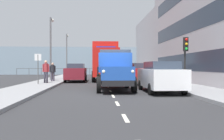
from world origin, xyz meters
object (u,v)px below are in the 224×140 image
at_px(car_red_kerbside_1, 140,73).
at_px(lamp_post_promenade, 51,42).
at_px(street_sign, 38,63).
at_px(car_maroon_oppositeside_0, 76,72).
at_px(lorry_cargo_red, 105,60).
at_px(lamp_post_far, 67,51).
at_px(car_grey_kerbside_2, 130,72).
at_px(pedestrian_strolling, 51,70).
at_px(car_white_kerbside_near, 160,76).
at_px(traffic_light_near, 185,51).
at_px(truck_vintage_blue, 115,71).
at_px(pedestrian_by_lamp, 53,70).
at_px(pedestrian_couple_b, 46,70).

relative_size(car_red_kerbside_1, lamp_post_promenade, 0.74).
bearing_deg(street_sign, car_maroon_oppositeside_0, -117.33).
relative_size(lorry_cargo_red, lamp_post_far, 1.36).
bearing_deg(car_maroon_oppositeside_0, lorry_cargo_red, -146.58).
height_order(car_grey_kerbside_2, lamp_post_promenade, lamp_post_promenade).
height_order(pedestrian_strolling, lamp_post_promenade, lamp_post_promenade).
relative_size(car_white_kerbside_near, lamp_post_promenade, 0.75).
relative_size(traffic_light_near, lamp_post_far, 0.53).
distance_m(truck_vintage_blue, pedestrian_by_lamp, 8.91).
height_order(truck_vintage_blue, lorry_cargo_red, lorry_cargo_red).
bearing_deg(street_sign, truck_vintage_blue, 143.68).
relative_size(car_white_kerbside_near, car_maroon_oppositeside_0, 0.99).
bearing_deg(car_white_kerbside_near, street_sign, -32.39).
distance_m(lamp_post_promenade, lamp_post_far, 11.66).
bearing_deg(pedestrian_couple_b, truck_vintage_blue, 134.87).
bearing_deg(lamp_post_promenade, pedestrian_by_lamp, 104.51).
distance_m(pedestrian_by_lamp, street_sign, 3.43).
bearing_deg(lorry_cargo_red, car_grey_kerbside_2, -159.08).
distance_m(pedestrian_strolling, traffic_light_near, 13.83).
bearing_deg(lamp_post_promenade, traffic_light_near, 140.63).
relative_size(pedestrian_couple_b, lamp_post_far, 0.30).
relative_size(car_maroon_oppositeside_0, pedestrian_couple_b, 2.56).
bearing_deg(car_maroon_oppositeside_0, street_sign, 62.67).
xyz_separation_m(car_red_kerbside_1, lamp_post_far, (7.92, -15.56, 2.88)).
distance_m(pedestrian_couple_b, traffic_light_near, 10.76).
height_order(truck_vintage_blue, lamp_post_promenade, lamp_post_promenade).
bearing_deg(car_white_kerbside_near, pedestrian_couple_b, -39.04).
relative_size(car_grey_kerbside_2, street_sign, 1.71).
relative_size(car_red_kerbside_1, street_sign, 2.00).
bearing_deg(car_maroon_oppositeside_0, car_grey_kerbside_2, -152.42).
bearing_deg(car_white_kerbside_near, pedestrian_by_lamp, -48.28).
height_order(traffic_light_near, street_sign, traffic_light_near).
xyz_separation_m(car_red_kerbside_1, street_sign, (7.99, 1.47, 0.79)).
xyz_separation_m(lorry_cargo_red, pedestrian_couple_b, (4.89, 5.45, -0.87)).
height_order(car_maroon_oppositeside_0, pedestrian_couple_b, pedestrian_couple_b).
bearing_deg(traffic_light_near, street_sign, -16.52).
distance_m(truck_vintage_blue, lamp_post_far, 21.90).
xyz_separation_m(pedestrian_couple_b, street_sign, (0.35, 1.13, 0.48)).
distance_m(car_red_kerbside_1, street_sign, 8.16).
xyz_separation_m(lorry_cargo_red, traffic_light_near, (-4.95, 9.60, 0.40)).
xyz_separation_m(traffic_light_near, street_sign, (10.19, -3.02, -0.79)).
height_order(car_grey_kerbside_2, pedestrian_by_lamp, pedestrian_by_lamp).
xyz_separation_m(car_maroon_oppositeside_0, traffic_light_near, (-7.75, 7.75, 1.58)).
bearing_deg(lamp_post_promenade, car_maroon_oppositeside_0, 165.44).
bearing_deg(pedestrian_by_lamp, car_white_kerbside_near, 131.72).
height_order(truck_vintage_blue, lamp_post_far, lamp_post_far).
height_order(car_white_kerbside_near, street_sign, street_sign).
xyz_separation_m(traffic_light_near, lamp_post_far, (10.13, -20.05, 1.30)).
bearing_deg(traffic_light_near, lamp_post_far, -63.20).
bearing_deg(lamp_post_promenade, car_white_kerbside_near, 127.55).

